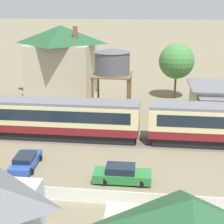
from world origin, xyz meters
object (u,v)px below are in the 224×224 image
object	(u,v)px
station_house_dark_green_roof	(62,60)
yard_tree_0	(177,61)
parked_car_green	(122,174)
parked_car_blue	(25,161)
passenger_train	(51,117)
water_tower	(112,63)

from	to	relation	value
station_house_dark_green_roof	yard_tree_0	xyz separation A→B (m)	(17.01, 0.23, 0.12)
parked_car_green	parked_car_blue	distance (m)	8.55
passenger_train	parked_car_blue	size ratio (longest dim) A/B	13.59
station_house_dark_green_roof	parked_car_blue	bearing A→B (deg)	-82.83
parked_car_blue	yard_tree_0	world-z (taller)	yard_tree_0
station_house_dark_green_roof	yard_tree_0	bearing A→B (deg)	0.77
passenger_train	parked_car_green	world-z (taller)	passenger_train
water_tower	yard_tree_0	size ratio (longest dim) A/B	1.03
passenger_train	parked_car_green	xyz separation A→B (m)	(8.23, -8.55, -1.61)
passenger_train	parked_car_blue	xyz separation A→B (m)	(-0.19, -7.07, -1.68)
station_house_dark_green_roof	parked_car_green	size ratio (longest dim) A/B	2.29
parked_car_green	parked_car_blue	bearing A→B (deg)	169.36
parked_car_blue	water_tower	bearing A→B (deg)	-22.26
parked_car_blue	yard_tree_0	distance (m)	28.87
passenger_train	water_tower	bearing A→B (deg)	58.61
water_tower	parked_car_blue	xyz separation A→B (m)	(-5.57, -15.89, -6.00)
passenger_train	yard_tree_0	xyz separation A→B (m)	(13.73, 17.74, 3.26)
water_tower	parked_car_green	world-z (taller)	water_tower
parked_car_blue	parked_car_green	bearing A→B (deg)	-102.89
passenger_train	parked_car_blue	bearing A→B (deg)	-91.52
parked_car_green	yard_tree_0	bearing A→B (deg)	77.51
water_tower	station_house_dark_green_roof	bearing A→B (deg)	134.91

